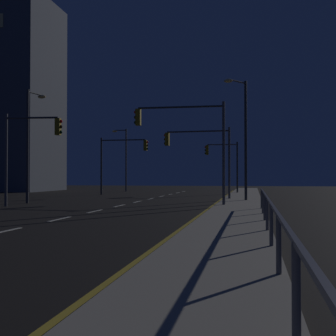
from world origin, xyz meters
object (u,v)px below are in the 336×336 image
object	(u,v)px
street_lamp_far_end	(243,129)
street_lamp_across_street	(124,154)
traffic_light_mid_right	(30,141)
street_lamp_mid_block	(30,135)
traffic_light_mid_left	(223,157)
traffic_light_near_left	(199,148)
traffic_light_far_right	(122,154)
traffic_light_far_center	(184,132)

from	to	relation	value
street_lamp_far_end	street_lamp_across_street	xyz separation A→B (m)	(-13.53, 17.88, -0.67)
traffic_light_mid_right	street_lamp_mid_block	distance (m)	3.50
traffic_light_mid_right	traffic_light_mid_left	world-z (taller)	traffic_light_mid_right
traffic_light_near_left	traffic_light_mid_right	size ratio (longest dim) A/B	0.96
traffic_light_mid_left	traffic_light_far_right	bearing A→B (deg)	-153.80
traffic_light_near_left	traffic_light_far_right	world-z (taller)	traffic_light_far_right
street_lamp_far_end	street_lamp_across_street	world-z (taller)	street_lamp_far_end
traffic_light_near_left	traffic_light_mid_left	world-z (taller)	traffic_light_near_left
traffic_light_mid_right	street_lamp_far_end	xyz separation A→B (m)	(11.78, 6.37, 1.17)
traffic_light_near_left	street_lamp_across_street	distance (m)	18.79
traffic_light_far_right	traffic_light_far_center	bearing A→B (deg)	-60.33
traffic_light_far_right	street_lamp_across_street	world-z (taller)	street_lamp_across_street
traffic_light_mid_left	street_lamp_mid_block	bearing A→B (deg)	-123.37
street_lamp_far_end	street_lamp_mid_block	size ratio (longest dim) A/B	1.09
traffic_light_mid_left	traffic_light_mid_right	bearing A→B (deg)	-115.50
traffic_light_near_left	street_lamp_mid_block	bearing A→B (deg)	-151.47
traffic_light_mid_right	traffic_light_near_left	bearing A→B (deg)	44.93
traffic_light_mid_right	street_lamp_across_street	bearing A→B (deg)	94.14
traffic_light_mid_right	street_lamp_far_end	world-z (taller)	street_lamp_far_end
traffic_light_near_left	traffic_light_mid_left	size ratio (longest dim) A/B	1.03
traffic_light_mid_right	traffic_light_far_center	world-z (taller)	traffic_light_far_center
street_lamp_far_end	traffic_light_far_center	bearing A→B (deg)	-123.35
traffic_light_far_center	traffic_light_far_right	xyz separation A→B (m)	(-7.99, 14.02, -0.50)
traffic_light_far_right	street_lamp_mid_block	size ratio (longest dim) A/B	0.73
street_lamp_across_street	traffic_light_mid_left	bearing A→B (deg)	-20.72
traffic_light_far_center	traffic_light_mid_left	distance (m)	18.43
traffic_light_near_left	traffic_light_far_center	bearing A→B (deg)	-89.89
street_lamp_far_end	traffic_light_mid_right	bearing A→B (deg)	-151.58
traffic_light_mid_right	traffic_light_mid_left	size ratio (longest dim) A/B	1.08
traffic_light_mid_right	street_lamp_across_street	world-z (taller)	street_lamp_across_street
traffic_light_far_right	street_lamp_mid_block	bearing A→B (deg)	-100.26
traffic_light_far_center	street_lamp_far_end	bearing A→B (deg)	56.65
traffic_light_mid_right	traffic_light_mid_left	distance (m)	22.14
traffic_light_far_right	street_lamp_far_end	size ratio (longest dim) A/B	0.67
traffic_light_mid_right	traffic_light_far_center	xyz separation A→B (m)	(8.63, 1.59, 0.55)
traffic_light_near_left	street_lamp_far_end	xyz separation A→B (m)	(3.16, -2.22, 1.10)
traffic_light_far_center	street_lamp_far_end	world-z (taller)	street_lamp_far_end
street_lamp_far_end	street_lamp_mid_block	world-z (taller)	street_lamp_far_end
traffic_light_far_right	street_lamp_far_end	distance (m)	14.51
traffic_light_far_right	street_lamp_far_end	bearing A→B (deg)	-39.66
street_lamp_mid_block	traffic_light_mid_right	bearing A→B (deg)	-61.51
street_lamp_far_end	traffic_light_mid_left	bearing A→B (deg)	99.36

